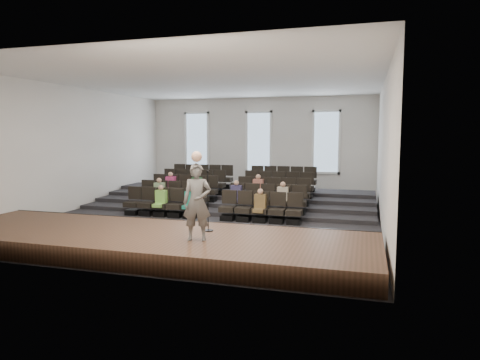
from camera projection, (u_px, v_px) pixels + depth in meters
ground at (214, 216)px, 16.16m from camera, size 14.00×14.00×0.00m
ceiling at (213, 81)px, 15.63m from camera, size 12.00×14.00×0.02m
wall_back at (259, 146)px, 22.60m from camera, size 12.00×0.04×5.00m
wall_front at (103, 161)px, 9.20m from camera, size 12.00×0.04×5.00m
wall_left at (76, 149)px, 17.58m from camera, size 0.04×14.00×5.00m
wall_right at (384, 152)px, 14.21m from camera, size 0.04×14.00×5.00m
stage at (149, 242)px, 11.27m from camera, size 11.80×3.60×0.50m
stage_lip at (177, 228)px, 12.96m from camera, size 11.80×0.06×0.52m
risers at (238, 199)px, 19.16m from camera, size 11.80×4.80×0.60m
seating_rows at (227, 193)px, 17.56m from camera, size 6.80×4.70×1.67m
windows at (259, 142)px, 22.51m from camera, size 8.44×0.10×3.24m
audience at (211, 193)px, 16.58m from camera, size 5.45×2.64×1.10m
speaker at (197, 202)px, 10.35m from camera, size 0.78×0.61×1.88m
mic_stand at (208, 213)px, 11.39m from camera, size 0.27×0.27×1.63m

